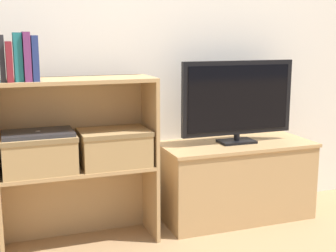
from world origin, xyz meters
TOP-DOWN VIEW (x-y plane):
  - ground_plane at (0.00, 0.00)m, footprint 16.00×16.00m
  - wall_back at (0.00, 0.45)m, footprint 10.00×0.05m
  - tv_stand at (0.47, 0.21)m, footprint 0.95×0.43m
  - tv at (0.47, 0.20)m, footprint 0.73×0.14m
  - bookshelf_lower_tier at (-0.52, 0.21)m, footprint 0.84×0.30m
  - bookshelf_upper_tier at (-0.52, 0.21)m, footprint 0.84×0.30m
  - book_charcoal at (-0.87, 0.10)m, footprint 0.02×0.13m
  - book_maroon at (-0.84, 0.10)m, footprint 0.03×0.16m
  - book_teal at (-0.80, 0.10)m, footprint 0.04×0.13m
  - book_plum at (-0.75, 0.10)m, footprint 0.03×0.15m
  - book_navy at (-0.72, 0.10)m, footprint 0.03×0.16m
  - storage_basket_left at (-0.72, 0.13)m, footprint 0.38×0.27m
  - storage_basket_right at (-0.32, 0.13)m, footprint 0.38×0.27m
  - laptop at (-0.72, 0.13)m, footprint 0.36×0.22m

SIDE VIEW (x-z plane):
  - ground_plane at x=0.00m, z-range 0.00..0.00m
  - tv_stand at x=0.47m, z-range 0.00..0.49m
  - bookshelf_lower_tier at x=-0.52m, z-range 0.06..0.50m
  - storage_basket_left at x=-0.72m, z-range 0.45..0.64m
  - storage_basket_right at x=-0.32m, z-range 0.45..0.64m
  - laptop at x=-0.72m, z-range 0.63..0.65m
  - bookshelf_upper_tier at x=-0.52m, z-range 0.50..0.98m
  - tv at x=0.47m, z-range 0.50..1.01m
  - book_maroon at x=-0.84m, z-range 0.92..1.11m
  - book_navy at x=-0.72m, z-range 0.92..1.14m
  - book_charcoal at x=-0.87m, z-range 0.92..1.14m
  - book_teal at x=-0.80m, z-range 0.92..1.15m
  - book_plum at x=-0.75m, z-range 0.92..1.16m
  - wall_back at x=0.00m, z-range 0.00..2.40m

